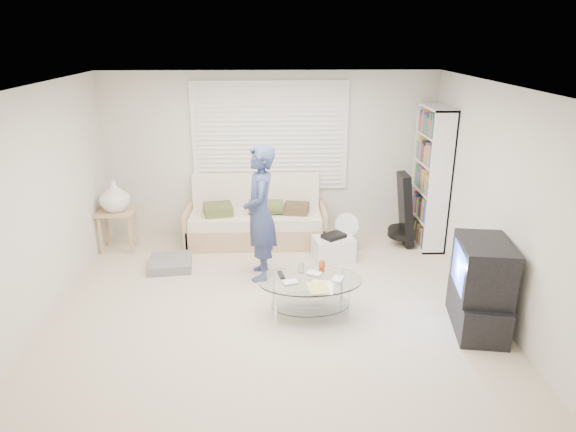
{
  "coord_description": "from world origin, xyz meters",
  "views": [
    {
      "loc": [
        -0.01,
        -5.39,
        3.02
      ],
      "look_at": [
        0.2,
        0.3,
        0.97
      ],
      "focal_mm": 32.0,
      "sensor_mm": 36.0,
      "label": 1
    }
  ],
  "objects_px": {
    "futon_sofa": "(256,221)",
    "coffee_table": "(311,286)",
    "tv_unit": "(480,287)",
    "bookshelf": "(431,178)"
  },
  "relations": [
    {
      "from": "tv_unit",
      "to": "futon_sofa",
      "type": "bearing_deg",
      "value": 133.98
    },
    {
      "from": "tv_unit",
      "to": "coffee_table",
      "type": "distance_m",
      "value": 1.8
    },
    {
      "from": "coffee_table",
      "to": "futon_sofa",
      "type": "bearing_deg",
      "value": 106.79
    },
    {
      "from": "futon_sofa",
      "to": "tv_unit",
      "type": "height_order",
      "value": "futon_sofa"
    },
    {
      "from": "bookshelf",
      "to": "tv_unit",
      "type": "xyz_separation_m",
      "value": [
        -0.12,
        -2.35,
        -0.54
      ]
    },
    {
      "from": "tv_unit",
      "to": "coffee_table",
      "type": "bearing_deg",
      "value": 169.33
    },
    {
      "from": "futon_sofa",
      "to": "tv_unit",
      "type": "relative_size",
      "value": 2.08
    },
    {
      "from": "futon_sofa",
      "to": "coffee_table",
      "type": "bearing_deg",
      "value": -73.21
    },
    {
      "from": "coffee_table",
      "to": "tv_unit",
      "type": "bearing_deg",
      "value": -10.67
    },
    {
      "from": "tv_unit",
      "to": "coffee_table",
      "type": "relative_size",
      "value": 0.83
    }
  ]
}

